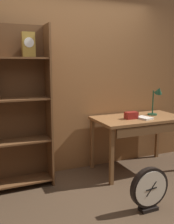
% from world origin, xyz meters
% --- Properties ---
extents(ground_plane, '(10.00, 10.00, 0.00)m').
position_xyz_m(ground_plane, '(0.00, 0.00, 0.00)').
color(ground_plane, '#4C3826').
extents(back_wood_panel, '(4.80, 0.05, 2.60)m').
position_xyz_m(back_wood_panel, '(0.00, 1.35, 1.30)').
color(back_wood_panel, brown).
rests_on(back_wood_panel, ground).
extents(workbench, '(1.32, 0.72, 0.81)m').
position_xyz_m(workbench, '(0.88, 0.91, 0.72)').
color(workbench, brown).
rests_on(workbench, ground).
extents(desk_lamp, '(0.20, 0.21, 0.45)m').
position_xyz_m(desk_lamp, '(1.22, 0.96, 1.09)').
color(desk_lamp, '#1E472D').
rests_on(desk_lamp, workbench).
extents(toolbox_small, '(0.18, 0.11, 0.10)m').
position_xyz_m(toolbox_small, '(0.72, 0.88, 0.86)').
color(toolbox_small, maroon).
rests_on(toolbox_small, workbench).
extents(open_repair_manual, '(0.21, 0.25, 0.02)m').
position_xyz_m(open_repair_manual, '(0.89, 0.80, 0.82)').
color(open_repair_manual, silver).
rests_on(open_repair_manual, workbench).
extents(round_clock_large, '(0.46, 0.11, 0.50)m').
position_xyz_m(round_clock_large, '(0.35, -0.08, 0.25)').
color(round_clock_large, black).
rests_on(round_clock_large, ground).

